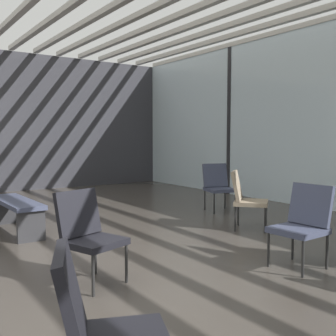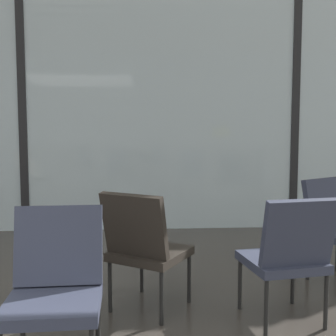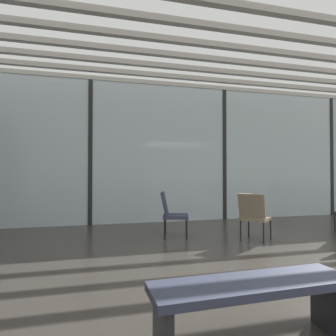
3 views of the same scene
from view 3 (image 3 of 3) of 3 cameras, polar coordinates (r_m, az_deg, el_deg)
name	(u,v)px [view 3 (image 3 of 3)]	position (r m, az deg, el deg)	size (l,w,h in m)	color
glass_curtain_wall	(224,154)	(7.93, 11.03, 2.67)	(14.00, 0.08, 3.50)	silver
window_mullion_0	(90,152)	(7.17, -15.18, 3.09)	(0.10, 0.12, 3.50)	black
window_mullion_1	(224,154)	(7.93, 11.03, 2.67)	(0.10, 0.12, 3.50)	black
window_mullion_2	(331,156)	(9.95, 29.58, 2.04)	(0.10, 0.12, 3.50)	black
ceiling_slats	(313,30)	(5.63, 26.82, 23.32)	(13.72, 6.72, 0.10)	#B7B2A8
parked_airplane	(139,152)	(12.90, -5.78, 3.26)	(12.68, 4.42, 4.42)	silver
lounge_chair_0	(171,211)	(5.63, 0.63, -8.61)	(0.64, 0.61, 0.87)	#33384C
lounge_chair_5	(254,214)	(5.53, 16.71, -8.70)	(0.71, 0.71, 0.87)	#7F705B
waiting_bench	(254,296)	(2.31, 16.70, -23.13)	(1.51, 0.44, 0.47)	#33384C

